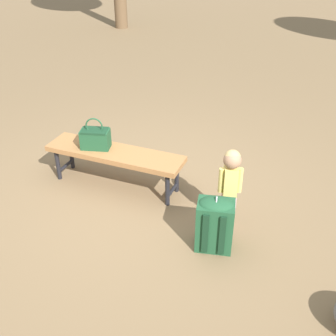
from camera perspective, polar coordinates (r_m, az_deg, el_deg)
ground_plane at (r=4.66m, az=-4.28°, el=-4.07°), size 40.00×40.00×0.00m
park_bench at (r=4.70m, az=-7.37°, el=1.72°), size 1.61×0.42×0.45m
handbag at (r=4.72m, az=-10.03°, el=4.14°), size 0.36×0.26×0.37m
child_standing at (r=3.99m, az=8.68°, el=-1.25°), size 0.22×0.17×0.86m
backpack_large at (r=3.87m, az=6.51°, el=-7.45°), size 0.38×0.35×0.58m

